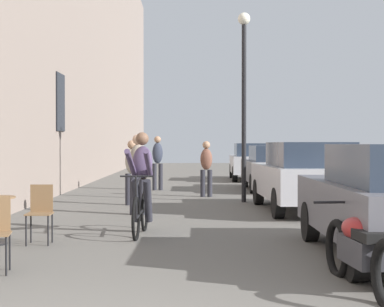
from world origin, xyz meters
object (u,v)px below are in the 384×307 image
(street_lamp, at_px, (244,82))
(parked_car_second, at_px, (305,176))
(cyclist_on_bicycle, at_px, (141,186))
(parked_motorcycle, at_px, (361,251))
(parked_car_fourth, at_px, (253,161))
(pedestrian_furthest, at_px, (158,160))
(pedestrian_mid, at_px, (132,169))
(pedestrian_near, at_px, (138,169))
(pedestrian_far, at_px, (206,166))
(cafe_chair_mid_toward_wall, at_px, (40,209))
(parked_car_third, at_px, (273,167))

(street_lamp, bearing_deg, parked_car_second, -61.44)
(cyclist_on_bicycle, distance_m, parked_motorcycle, 4.74)
(parked_car_fourth, bearing_deg, street_lamp, -97.44)
(cyclist_on_bicycle, relative_size, parked_motorcycle, 0.82)
(pedestrian_furthest, bearing_deg, pedestrian_mid, -94.55)
(pedestrian_mid, relative_size, street_lamp, 0.33)
(pedestrian_near, relative_size, pedestrian_far, 1.08)
(cafe_chair_mid_toward_wall, bearing_deg, pedestrian_near, 72.75)
(parked_car_third, relative_size, parked_car_fourth, 0.94)
(pedestrian_far, bearing_deg, parked_car_fourth, 74.75)
(pedestrian_near, xyz_separation_m, street_lamp, (2.52, 2.79, 2.14))
(pedestrian_near, distance_m, pedestrian_furthest, 6.94)
(street_lamp, xyz_separation_m, parked_car_second, (1.17, -2.14, -2.31))
(cyclist_on_bicycle, height_order, parked_motorcycle, cyclist_on_bicycle)
(parked_car_third, bearing_deg, pedestrian_mid, -130.87)
(cafe_chair_mid_toward_wall, xyz_separation_m, parked_motorcycle, (4.02, -2.98, -0.11))
(pedestrian_near, height_order, parked_car_fourth, pedestrian_near)
(pedestrian_far, height_order, street_lamp, street_lamp)
(cyclist_on_bicycle, bearing_deg, street_lamp, 68.20)
(cafe_chair_mid_toward_wall, relative_size, parked_car_second, 0.20)
(street_lamp, bearing_deg, pedestrian_furthest, 120.50)
(pedestrian_mid, relative_size, parked_car_second, 0.37)
(pedestrian_near, bearing_deg, pedestrian_furthest, 89.36)
(cafe_chair_mid_toward_wall, height_order, parked_motorcycle, cafe_chair_mid_toward_wall)
(parked_car_fourth, relative_size, parked_motorcycle, 2.03)
(cyclist_on_bicycle, xyz_separation_m, pedestrian_far, (1.30, 7.19, 0.08))
(pedestrian_furthest, relative_size, parked_car_third, 0.43)
(pedestrian_furthest, distance_m, street_lamp, 5.25)
(cafe_chair_mid_toward_wall, height_order, street_lamp, street_lamp)
(cyclist_on_bicycle, height_order, pedestrian_near, pedestrian_near)
(parked_car_second, xyz_separation_m, parked_car_third, (0.15, 6.20, -0.05))
(pedestrian_near, bearing_deg, parked_car_fourth, 73.08)
(pedestrian_near, distance_m, parked_car_third, 7.85)
(pedestrian_near, relative_size, parked_car_second, 0.39)
(cyclist_on_bicycle, xyz_separation_m, pedestrian_furthest, (-0.21, 9.72, 0.19))
(pedestrian_furthest, bearing_deg, parked_car_second, -60.15)
(cafe_chair_mid_toward_wall, relative_size, parked_motorcycle, 0.41)
(cafe_chair_mid_toward_wall, bearing_deg, pedestrian_mid, 81.62)
(pedestrian_furthest, bearing_deg, cafe_chair_mid_toward_wall, -96.64)
(pedestrian_furthest, relative_size, parked_car_second, 0.40)
(pedestrian_far, xyz_separation_m, street_lamp, (0.92, -1.62, 2.21))
(cyclist_on_bicycle, distance_m, pedestrian_near, 2.80)
(street_lamp, bearing_deg, parked_motorcycle, -87.97)
(pedestrian_near, bearing_deg, cyclist_on_bicycle, -83.99)
(cafe_chair_mid_toward_wall, bearing_deg, pedestrian_far, 71.32)
(pedestrian_furthest, xyz_separation_m, parked_motorcycle, (2.78, -13.68, -0.59))
(parked_car_third, bearing_deg, parked_motorcycle, -94.11)
(parked_car_second, distance_m, parked_motorcycle, 7.45)
(parked_car_fourth, distance_m, parked_motorcycle, 19.18)
(parked_car_third, height_order, parked_motorcycle, parked_car_third)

